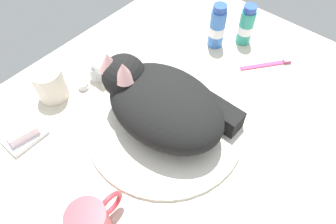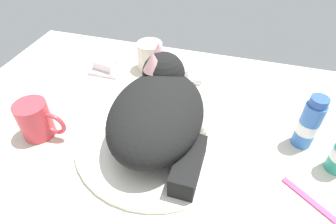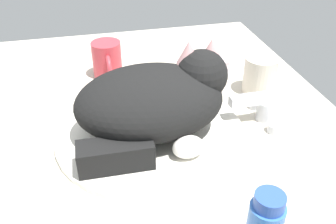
{
  "view_description": "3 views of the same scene",
  "coord_description": "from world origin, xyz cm",
  "px_view_note": "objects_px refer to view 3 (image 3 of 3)",
  "views": [
    {
      "loc": [
        -30.64,
        -27.16,
        59.75
      ],
      "look_at": [
        -0.63,
        -1.35,
        7.42
      ],
      "focal_mm": 33.06,
      "sensor_mm": 36.0,
      "label": 1
    },
    {
      "loc": [
        14.49,
        -41.23,
        47.8
      ],
      "look_at": [
        1.36,
        3.99,
        5.43
      ],
      "focal_mm": 30.29,
      "sensor_mm": 36.0,
      "label": 2
    },
    {
      "loc": [
        57.47,
        -9.87,
        44.04
      ],
      "look_at": [
        1.1,
        3.23,
        5.57
      ],
      "focal_mm": 39.82,
      "sensor_mm": 36.0,
      "label": 3
    }
  ],
  "objects_px": {
    "cat": "(157,100)",
    "soap_bar": "(219,61)",
    "coffee_mug": "(107,60)",
    "faucet": "(261,109)",
    "rinse_cup": "(260,75)"
  },
  "relations": [
    {
      "from": "faucet",
      "to": "soap_bar",
      "type": "height_order",
      "value": "faucet"
    },
    {
      "from": "rinse_cup",
      "to": "soap_bar",
      "type": "relative_size",
      "value": 1.31
    },
    {
      "from": "rinse_cup",
      "to": "soap_bar",
      "type": "xyz_separation_m",
      "value": [
        -0.12,
        -0.05,
        -0.02
      ]
    },
    {
      "from": "faucet",
      "to": "rinse_cup",
      "type": "xyz_separation_m",
      "value": [
        -0.11,
        0.05,
        0.02
      ]
    },
    {
      "from": "faucet",
      "to": "soap_bar",
      "type": "bearing_deg",
      "value": -178.36
    },
    {
      "from": "coffee_mug",
      "to": "rinse_cup",
      "type": "height_order",
      "value": "coffee_mug"
    },
    {
      "from": "faucet",
      "to": "rinse_cup",
      "type": "bearing_deg",
      "value": 157.2
    },
    {
      "from": "cat",
      "to": "soap_bar",
      "type": "distance_m",
      "value": 0.32
    },
    {
      "from": "coffee_mug",
      "to": "soap_bar",
      "type": "relative_size",
      "value": 1.75
    },
    {
      "from": "faucet",
      "to": "rinse_cup",
      "type": "distance_m",
      "value": 0.12
    },
    {
      "from": "faucet",
      "to": "cat",
      "type": "height_order",
      "value": "cat"
    },
    {
      "from": "coffee_mug",
      "to": "rinse_cup",
      "type": "xyz_separation_m",
      "value": [
        0.15,
        0.33,
        -0.0
      ]
    },
    {
      "from": "cat",
      "to": "coffee_mug",
      "type": "xyz_separation_m",
      "value": [
        -0.27,
        -0.07,
        -0.04
      ]
    },
    {
      "from": "cat",
      "to": "coffee_mug",
      "type": "distance_m",
      "value": 0.28
    },
    {
      "from": "cat",
      "to": "soap_bar",
      "type": "height_order",
      "value": "cat"
    }
  ]
}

